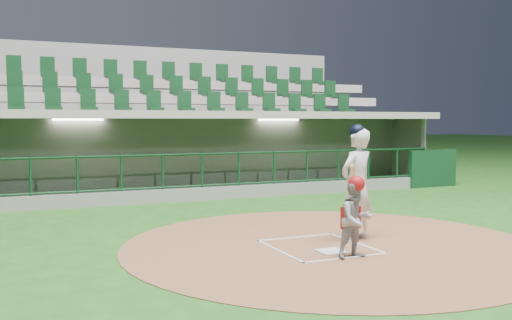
# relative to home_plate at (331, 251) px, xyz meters

# --- Properties ---
(ground) EXTENTS (120.00, 120.00, 0.00)m
(ground) POSITION_rel_home_plate_xyz_m (0.00, 0.70, -0.02)
(ground) COLOR #1C4D16
(ground) RESTS_ON ground
(dirt_circle) EXTENTS (7.20, 7.20, 0.01)m
(dirt_circle) POSITION_rel_home_plate_xyz_m (0.30, 0.50, -0.02)
(dirt_circle) COLOR brown
(dirt_circle) RESTS_ON ground
(home_plate) EXTENTS (0.43, 0.43, 0.02)m
(home_plate) POSITION_rel_home_plate_xyz_m (0.00, 0.00, 0.00)
(home_plate) COLOR silver
(home_plate) RESTS_ON dirt_circle
(batter_box_chalk) EXTENTS (1.55, 1.80, 0.01)m
(batter_box_chalk) POSITION_rel_home_plate_xyz_m (0.00, 0.40, -0.00)
(batter_box_chalk) COLOR silver
(batter_box_chalk) RESTS_ON ground
(dugout_structure) EXTENTS (16.40, 3.70, 3.00)m
(dugout_structure) POSITION_rel_home_plate_xyz_m (0.16, 8.53, 0.94)
(dugout_structure) COLOR gray
(dugout_structure) RESTS_ON ground
(seating_deck) EXTENTS (17.00, 6.72, 5.15)m
(seating_deck) POSITION_rel_home_plate_xyz_m (0.00, 11.61, 1.40)
(seating_deck) COLOR slate
(seating_deck) RESTS_ON ground
(batter) EXTENTS (0.96, 0.98, 2.07)m
(batter) POSITION_rel_home_plate_xyz_m (0.93, 0.68, 1.02)
(batter) COLOR silver
(batter) RESTS_ON dirt_circle
(catcher) EXTENTS (0.61, 0.49, 1.29)m
(catcher) POSITION_rel_home_plate_xyz_m (0.15, -0.48, 0.62)
(catcher) COLOR #96969C
(catcher) RESTS_ON dirt_circle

